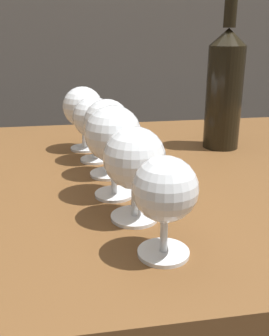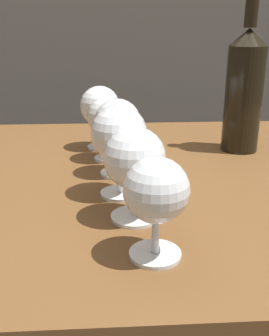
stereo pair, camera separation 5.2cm
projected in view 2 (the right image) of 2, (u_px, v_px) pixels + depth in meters
dining_table at (133, 213)px, 0.76m from camera, size 1.54×0.80×0.73m
wine_glass_merlot at (156, 193)px, 0.43m from camera, size 0.08×0.08×0.12m
wine_glass_cabernet at (134, 160)px, 0.52m from camera, size 0.09×0.09×0.13m
wine_glass_white at (119, 135)px, 0.59m from camera, size 0.09×0.09×0.15m
wine_glass_pinot at (118, 123)px, 0.68m from camera, size 0.08×0.08×0.14m
wine_glass_chardonnay at (108, 118)px, 0.77m from camera, size 0.08×0.08×0.13m
wine_glass_port at (100, 107)px, 0.84m from camera, size 0.09×0.09×0.14m
wine_bottle at (244, 89)px, 0.82m from camera, size 0.08×0.08×0.33m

